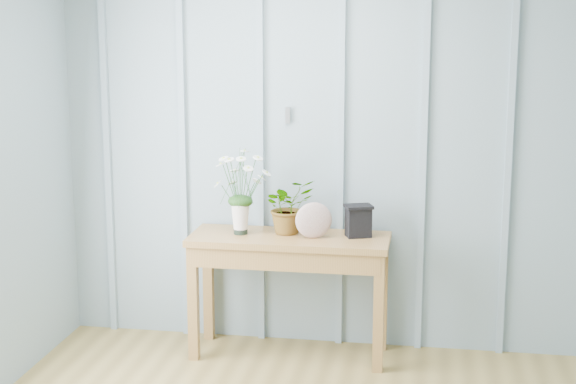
% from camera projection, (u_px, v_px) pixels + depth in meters
% --- Properties ---
extents(room_shell, '(4.00, 4.50, 2.50)m').
position_uv_depth(room_shell, '(366.00, 31.00, 3.91)').
color(room_shell, '#869BA5').
rests_on(room_shell, ground).
extents(sideboard, '(1.20, 0.45, 0.75)m').
position_uv_depth(sideboard, '(289.00, 254.00, 5.31)').
color(sideboard, olive).
rests_on(sideboard, ground).
extents(daisy_vase, '(0.37, 0.28, 0.53)m').
position_uv_depth(daisy_vase, '(240.00, 181.00, 5.28)').
color(daisy_vase, black).
rests_on(daisy_vase, sideboard).
extents(spider_plant, '(0.40, 0.39, 0.33)m').
position_uv_depth(spider_plant, '(288.00, 206.00, 5.33)').
color(spider_plant, '#163C12').
rests_on(spider_plant, sideboard).
extents(felt_disc_vessel, '(0.23, 0.12, 0.22)m').
position_uv_depth(felt_disc_vessel, '(314.00, 220.00, 5.22)').
color(felt_disc_vessel, '#864D52').
rests_on(felt_disc_vessel, sideboard).
extents(carved_box, '(0.19, 0.17, 0.19)m').
position_uv_depth(carved_box, '(358.00, 221.00, 5.26)').
color(carved_box, black).
rests_on(carved_box, sideboard).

